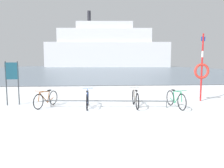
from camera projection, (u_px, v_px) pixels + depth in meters
ground at (97, 70)px, 60.39m from camera, size 80.00×132.00×0.08m
bike_rack at (108, 101)px, 8.64m from camera, size 5.48×0.59×0.31m
bicycle_0 at (46, 99)px, 8.73m from camera, size 0.72×1.56×0.76m
bicycle_1 at (87, 99)px, 8.57m from camera, size 0.46×1.71×0.79m
bicycle_2 at (135, 99)px, 8.70m from camera, size 0.46×1.75×0.81m
bicycle_3 at (176, 99)px, 8.56m from camera, size 0.46×1.66×0.79m
info_sign at (12, 76)px, 9.02m from camera, size 0.55×0.16×1.97m
rescue_post at (202, 70)px, 9.99m from camera, size 0.77×0.12×3.32m
ferry_ship at (107, 49)px, 95.28m from camera, size 57.83×12.82×25.87m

